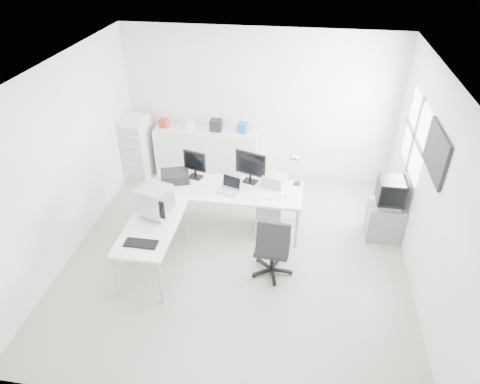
% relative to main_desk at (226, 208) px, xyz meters
% --- Properties ---
extents(floor, '(5.00, 5.00, 0.01)m').
position_rel_main_desk_xyz_m(floor, '(0.29, -0.65, -0.38)').
color(floor, beige).
rests_on(floor, ground).
extents(ceiling, '(5.00, 5.00, 0.01)m').
position_rel_main_desk_xyz_m(ceiling, '(0.29, -0.65, 2.42)').
color(ceiling, white).
rests_on(ceiling, back_wall).
extents(back_wall, '(5.00, 0.02, 2.80)m').
position_rel_main_desk_xyz_m(back_wall, '(0.29, 1.85, 1.02)').
color(back_wall, white).
rests_on(back_wall, floor).
extents(left_wall, '(0.02, 5.00, 2.80)m').
position_rel_main_desk_xyz_m(left_wall, '(-2.21, -0.65, 1.02)').
color(left_wall, white).
rests_on(left_wall, floor).
extents(right_wall, '(0.02, 5.00, 2.80)m').
position_rel_main_desk_xyz_m(right_wall, '(2.79, -0.65, 1.02)').
color(right_wall, white).
rests_on(right_wall, floor).
extents(window, '(0.02, 1.20, 1.10)m').
position_rel_main_desk_xyz_m(window, '(2.77, 0.55, 1.23)').
color(window, white).
rests_on(window, right_wall).
extents(wall_picture, '(0.04, 0.90, 0.60)m').
position_rel_main_desk_xyz_m(wall_picture, '(2.76, -0.55, 1.52)').
color(wall_picture, black).
rests_on(wall_picture, right_wall).
extents(main_desk, '(2.40, 0.80, 0.75)m').
position_rel_main_desk_xyz_m(main_desk, '(0.00, 0.00, 0.00)').
color(main_desk, white).
rests_on(main_desk, floor).
extents(side_desk, '(0.70, 1.40, 0.75)m').
position_rel_main_desk_xyz_m(side_desk, '(-0.85, -1.10, 0.00)').
color(side_desk, white).
rests_on(side_desk, floor).
extents(drawer_pedestal, '(0.40, 0.50, 0.60)m').
position_rel_main_desk_xyz_m(drawer_pedestal, '(0.70, 0.05, -0.08)').
color(drawer_pedestal, white).
rests_on(drawer_pedestal, floor).
extents(inkjet_printer, '(0.53, 0.47, 0.16)m').
position_rel_main_desk_xyz_m(inkjet_printer, '(-0.85, 0.10, 0.45)').
color(inkjet_printer, black).
rests_on(inkjet_printer, main_desk).
extents(lcd_monitor_small, '(0.43, 0.32, 0.48)m').
position_rel_main_desk_xyz_m(lcd_monitor_small, '(-0.55, 0.25, 0.62)').
color(lcd_monitor_small, black).
rests_on(lcd_monitor_small, main_desk).
extents(lcd_monitor_large, '(0.55, 0.36, 0.53)m').
position_rel_main_desk_xyz_m(lcd_monitor_large, '(0.35, 0.25, 0.64)').
color(lcd_monitor_large, black).
rests_on(lcd_monitor_large, main_desk).
extents(laptop, '(0.45, 0.46, 0.23)m').
position_rel_main_desk_xyz_m(laptop, '(0.05, -0.10, 0.49)').
color(laptop, '#B7B7BA').
rests_on(laptop, main_desk).
extents(white_keyboard, '(0.47, 0.28, 0.02)m').
position_rel_main_desk_xyz_m(white_keyboard, '(0.65, -0.15, 0.38)').
color(white_keyboard, white).
rests_on(white_keyboard, main_desk).
extents(white_mouse, '(0.06, 0.06, 0.06)m').
position_rel_main_desk_xyz_m(white_mouse, '(0.95, -0.10, 0.41)').
color(white_mouse, white).
rests_on(white_mouse, main_desk).
extents(laser_printer, '(0.42, 0.39, 0.19)m').
position_rel_main_desk_xyz_m(laser_printer, '(0.75, 0.22, 0.47)').
color(laser_printer, '#A7A7A7').
rests_on(laser_printer, main_desk).
extents(desk_lamp, '(0.21, 0.21, 0.52)m').
position_rel_main_desk_xyz_m(desk_lamp, '(1.10, 0.30, 0.64)').
color(desk_lamp, silver).
rests_on(desk_lamp, main_desk).
extents(crt_monitor, '(0.46, 0.46, 0.43)m').
position_rel_main_desk_xyz_m(crt_monitor, '(-0.85, -0.85, 0.59)').
color(crt_monitor, '#B7B7BA').
rests_on(crt_monitor, side_desk).
extents(black_keyboard, '(0.43, 0.18, 0.03)m').
position_rel_main_desk_xyz_m(black_keyboard, '(-0.85, -1.50, 0.39)').
color(black_keyboard, black).
rests_on(black_keyboard, side_desk).
extents(office_chair, '(0.64, 0.64, 1.05)m').
position_rel_main_desk_xyz_m(office_chair, '(0.83, -0.96, 0.15)').
color(office_chair, '#282A2E').
rests_on(office_chair, floor).
extents(tv_cabinet, '(0.55, 0.45, 0.60)m').
position_rel_main_desk_xyz_m(tv_cabinet, '(2.51, 0.14, -0.08)').
color(tv_cabinet, slate).
rests_on(tv_cabinet, floor).
extents(crt_tv, '(0.50, 0.48, 0.45)m').
position_rel_main_desk_xyz_m(crt_tv, '(2.51, 0.14, 0.45)').
color(crt_tv, black).
rests_on(crt_tv, tv_cabinet).
extents(sideboard, '(1.95, 0.49, 0.97)m').
position_rel_main_desk_xyz_m(sideboard, '(-0.67, 1.59, 0.11)').
color(sideboard, white).
rests_on(sideboard, floor).
extents(clutter_box_a, '(0.19, 0.18, 0.16)m').
position_rel_main_desk_xyz_m(clutter_box_a, '(-1.47, 1.59, 0.68)').
color(clutter_box_a, red).
rests_on(clutter_box_a, sideboard).
extents(clutter_box_b, '(0.17, 0.16, 0.14)m').
position_rel_main_desk_xyz_m(clutter_box_b, '(-0.97, 1.59, 0.67)').
color(clutter_box_b, white).
rests_on(clutter_box_b, sideboard).
extents(clutter_box_c, '(0.21, 0.19, 0.21)m').
position_rel_main_desk_xyz_m(clutter_box_c, '(-0.47, 1.59, 0.70)').
color(clutter_box_c, black).
rests_on(clutter_box_c, sideboard).
extents(clutter_box_d, '(0.22, 0.20, 0.18)m').
position_rel_main_desk_xyz_m(clutter_box_d, '(0.03, 1.59, 0.69)').
color(clutter_box_d, blue).
rests_on(clutter_box_d, sideboard).
extents(clutter_bottle, '(0.07, 0.07, 0.22)m').
position_rel_main_desk_xyz_m(clutter_bottle, '(-1.77, 1.63, 0.71)').
color(clutter_bottle, white).
rests_on(clutter_bottle, sideboard).
extents(filing_cabinet, '(0.43, 0.51, 1.23)m').
position_rel_main_desk_xyz_m(filing_cabinet, '(-1.99, 1.34, 0.24)').
color(filing_cabinet, white).
rests_on(filing_cabinet, floor).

